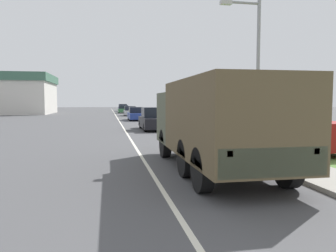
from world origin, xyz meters
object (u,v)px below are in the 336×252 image
at_px(car_nearest_ahead, 154,120).
at_px(car_farthest_ahead, 123,108).
at_px(car_second_ahead, 136,114).
at_px(lamp_post, 253,60).
at_px(military_truck, 216,120).
at_px(car_fourth_ahead, 123,109).
at_px(pickup_truck, 295,129).
at_px(car_third_ahead, 130,111).

height_order(car_nearest_ahead, car_farthest_ahead, car_nearest_ahead).
xyz_separation_m(car_second_ahead, lamp_post, (2.53, -24.66, 3.10)).
distance_m(military_truck, car_second_ahead, 27.71).
bearing_deg(car_second_ahead, car_farthest_ahead, 89.78).
xyz_separation_m(military_truck, car_fourth_ahead, (-0.27, 51.90, -0.88)).
bearing_deg(military_truck, car_nearest_ahead, 89.17).
distance_m(pickup_truck, lamp_post, 3.79).
relative_size(car_third_ahead, car_fourth_ahead, 0.85).
relative_size(car_second_ahead, pickup_truck, 0.91).
relative_size(car_nearest_ahead, car_third_ahead, 1.19).
bearing_deg(lamp_post, car_third_ahead, 93.75).
xyz_separation_m(car_fourth_ahead, car_farthest_ahead, (0.44, 11.42, 0.05)).
xyz_separation_m(car_second_ahead, pickup_truck, (4.88, -24.03, 0.21)).
relative_size(car_fourth_ahead, pickup_truck, 0.89).
bearing_deg(car_farthest_ahead, pickup_truck, -85.45).
bearing_deg(military_truck, car_farthest_ahead, 89.85).
xyz_separation_m(military_truck, car_farthest_ahead, (0.17, 63.32, -0.83)).
relative_size(car_nearest_ahead, lamp_post, 0.78).
xyz_separation_m(car_fourth_ahead, pickup_truck, (5.19, -48.23, 0.22)).
distance_m(military_truck, car_third_ahead, 39.79).
distance_m(car_fourth_ahead, car_farthest_ahead, 11.43).
bearing_deg(military_truck, car_fourth_ahead, 90.30).
height_order(car_third_ahead, car_fourth_ahead, car_fourth_ahead).
bearing_deg(car_farthest_ahead, car_nearest_ahead, -89.94).
xyz_separation_m(car_farthest_ahead, lamp_post, (2.39, -60.28, 3.07)).
bearing_deg(pickup_truck, car_third_ahead, 97.51).
bearing_deg(car_farthest_ahead, car_second_ahead, -90.22).
height_order(military_truck, car_farthest_ahead, military_truck).
relative_size(car_second_ahead, car_farthest_ahead, 0.99).
distance_m(car_nearest_ahead, pickup_truck, 12.14).
xyz_separation_m(pickup_truck, lamp_post, (-2.35, -0.64, 2.90)).
relative_size(pickup_truck, lamp_post, 0.86).
height_order(car_fourth_ahead, lamp_post, lamp_post).
bearing_deg(car_farthest_ahead, military_truck, -90.15).
height_order(car_second_ahead, lamp_post, lamp_post).
bearing_deg(military_truck, car_second_ahead, 89.93).
height_order(car_fourth_ahead, pickup_truck, pickup_truck).
xyz_separation_m(car_farthest_ahead, pickup_truck, (4.75, -59.65, 0.17)).
xyz_separation_m(car_second_ahead, car_farthest_ahead, (0.13, 35.62, 0.04)).
relative_size(military_truck, lamp_post, 1.22).
xyz_separation_m(car_nearest_ahead, pickup_truck, (4.70, -11.19, 0.13)).
xyz_separation_m(car_nearest_ahead, lamp_post, (2.35, -11.83, 3.03)).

